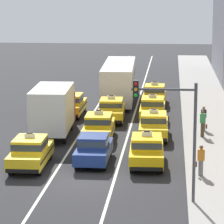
# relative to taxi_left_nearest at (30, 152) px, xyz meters

# --- Properties ---
(ground_plane) EXTENTS (160.00, 160.00, 0.00)m
(ground_plane) POSITION_rel_taxi_left_nearest_xyz_m (3.10, -2.36, -0.88)
(ground_plane) COLOR #232326
(lane_stripe_left_center) EXTENTS (0.14, 80.00, 0.01)m
(lane_stripe_left_center) POSITION_rel_taxi_left_nearest_xyz_m (1.50, 17.64, -0.87)
(lane_stripe_left_center) COLOR silver
(lane_stripe_left_center) RESTS_ON ground
(lane_stripe_center_right) EXTENTS (0.14, 80.00, 0.01)m
(lane_stripe_center_right) POSITION_rel_taxi_left_nearest_xyz_m (4.70, 17.64, -0.87)
(lane_stripe_center_right) COLOR silver
(lane_stripe_center_right) RESTS_ON ground
(sidewalk_curb) EXTENTS (4.00, 90.00, 0.15)m
(sidewalk_curb) POSITION_rel_taxi_left_nearest_xyz_m (10.30, 12.64, -0.80)
(sidewalk_curb) COLOR gray
(sidewalk_curb) RESTS_ON ground
(taxi_left_nearest) EXTENTS (1.90, 4.59, 1.96)m
(taxi_left_nearest) POSITION_rel_taxi_left_nearest_xyz_m (0.00, 0.00, 0.00)
(taxi_left_nearest) COLOR black
(taxi_left_nearest) RESTS_ON ground
(box_truck_left_second) EXTENTS (2.54, 7.06, 3.27)m
(box_truck_left_second) POSITION_rel_taxi_left_nearest_xyz_m (-0.14, 7.76, 0.90)
(box_truck_left_second) COLOR black
(box_truck_left_second) RESTS_ON ground
(taxi_left_third) EXTENTS (1.85, 4.57, 1.96)m
(taxi_left_third) POSITION_rel_taxi_left_nearest_xyz_m (-0.03, 14.27, 0.00)
(taxi_left_third) COLOR black
(taxi_left_third) RESTS_ON ground
(sedan_center_nearest) EXTENTS (1.76, 4.30, 1.58)m
(sedan_center_nearest) POSITION_rel_taxi_left_nearest_xyz_m (3.28, 1.18, -0.03)
(sedan_center_nearest) COLOR black
(sedan_center_nearest) RESTS_ON ground
(taxi_center_second) EXTENTS (1.94, 4.61, 1.96)m
(taxi_center_second) POSITION_rel_taxi_left_nearest_xyz_m (2.93, 6.72, 0.00)
(taxi_center_second) COLOR black
(taxi_center_second) RESTS_ON ground
(taxi_center_third) EXTENTS (1.99, 4.63, 1.96)m
(taxi_center_third) POSITION_rel_taxi_left_nearest_xyz_m (3.20, 12.48, 0.00)
(taxi_center_third) COLOR black
(taxi_center_third) RESTS_ON ground
(bus_center_fourth) EXTENTS (2.91, 11.28, 3.22)m
(bus_center_fourth) POSITION_rel_taxi_left_nearest_xyz_m (3.03, 21.05, 0.94)
(bus_center_fourth) COLOR black
(bus_center_fourth) RESTS_ON ground
(taxi_right_nearest) EXTENTS (1.95, 4.61, 1.96)m
(taxi_right_nearest) POSITION_rel_taxi_left_nearest_xyz_m (6.21, 0.98, 0.00)
(taxi_right_nearest) COLOR black
(taxi_right_nearest) RESTS_ON ground
(taxi_right_second) EXTENTS (1.88, 4.58, 1.96)m
(taxi_right_second) POSITION_rel_taxi_left_nearest_xyz_m (6.40, 7.45, 0.00)
(taxi_right_second) COLOR black
(taxi_right_second) RESTS_ON ground
(taxi_right_third) EXTENTS (1.86, 4.58, 1.96)m
(taxi_right_third) POSITION_rel_taxi_left_nearest_xyz_m (6.14, 13.32, 0.00)
(taxi_right_third) COLOR black
(taxi_right_third) RESTS_ON ground
(taxi_right_fourth) EXTENTS (1.85, 4.57, 1.96)m
(taxi_right_fourth) POSITION_rel_taxi_left_nearest_xyz_m (6.12, 19.44, 0.00)
(taxi_right_fourth) COLOR black
(taxi_right_fourth) RESTS_ON ground
(pedestrian_near_crosswalk) EXTENTS (0.47, 0.24, 1.58)m
(pedestrian_near_crosswalk) POSITION_rel_taxi_left_nearest_xyz_m (9.03, -1.19, 0.06)
(pedestrian_near_crosswalk) COLOR slate
(pedestrian_near_crosswalk) RESTS_ON sidewalk_curb
(pedestrian_mid_block) EXTENTS (0.36, 0.24, 1.61)m
(pedestrian_mid_block) POSITION_rel_taxi_left_nearest_xyz_m (9.66, 9.50, 0.08)
(pedestrian_mid_block) COLOR #473828
(pedestrian_mid_block) RESTS_ON sidewalk_curb
(pedestrian_trailing) EXTENTS (0.47, 0.24, 1.72)m
(pedestrian_trailing) POSITION_rel_taxi_left_nearest_xyz_m (9.53, 7.49, 0.14)
(pedestrian_trailing) COLOR #473828
(pedestrian_trailing) RESTS_ON sidewalk_curb
(traffic_light_pole) EXTENTS (2.87, 0.33, 5.58)m
(traffic_light_pole) POSITION_rel_taxi_left_nearest_xyz_m (7.58, -5.31, 2.94)
(traffic_light_pole) COLOR #47474C
(traffic_light_pole) RESTS_ON ground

